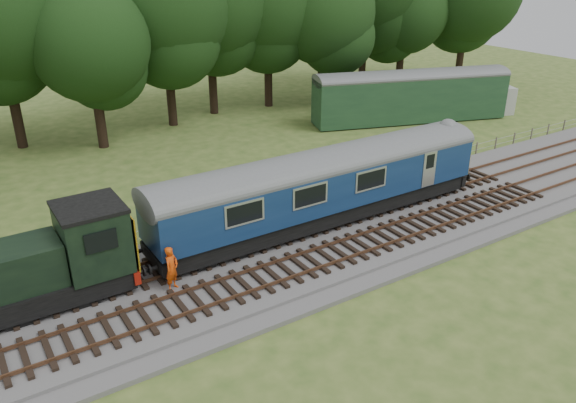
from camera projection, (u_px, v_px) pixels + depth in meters
ground at (255, 266)px, 25.19m from camera, size 120.00×120.00×0.00m
ballast at (254, 263)px, 25.12m from camera, size 70.00×7.00×0.35m
track_north at (239, 245)px, 26.09m from camera, size 67.20×2.40×0.21m
track_south at (273, 274)px, 23.79m from camera, size 67.20×2.40×0.21m
fence at (211, 228)px, 28.64m from camera, size 64.00×0.12×1.00m
tree_line at (109, 138)px, 42.04m from camera, size 70.00×8.00×18.00m
dmu_railcar at (324, 181)px, 27.55m from camera, size 18.05×2.86×3.88m
shunter_loco at (22, 273)px, 20.94m from camera, size 8.91×2.60×3.38m
worker at (172, 268)px, 22.50m from camera, size 0.84×0.79×1.92m
parked_coach at (411, 93)px, 45.36m from camera, size 16.07×7.77×4.09m
shed at (389, 94)px, 48.88m from camera, size 3.86×3.86×2.83m
caravan at (484, 100)px, 48.00m from camera, size 5.19×3.87×2.28m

